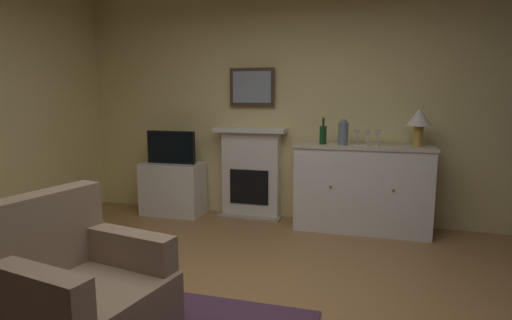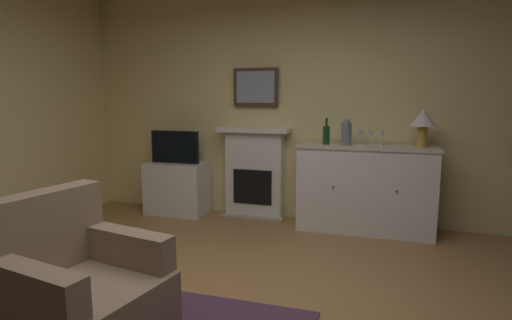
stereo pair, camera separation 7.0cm
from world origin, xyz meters
name	(u,v)px [view 1 (the left image)]	position (x,y,z in m)	size (l,w,h in m)	color
wall_rear	(302,106)	(0.00, 2.54, 1.36)	(5.66, 0.06, 2.72)	#EAD68C
fireplace_unit	(251,173)	(-0.60, 2.41, 0.55)	(0.87, 0.30, 1.10)	white
framed_picture	(252,87)	(-0.60, 2.46, 1.58)	(0.55, 0.04, 0.45)	#473323
sideboard_cabinet	(362,188)	(0.72, 2.24, 0.48)	(1.47, 0.49, 0.95)	white
table_lamp	(419,120)	(1.27, 2.24, 1.23)	(0.26, 0.26, 0.40)	#B79338
wine_bottle	(323,134)	(0.29, 2.20, 1.06)	(0.08, 0.08, 0.29)	#193F1E
wine_glass_left	(357,134)	(0.65, 2.23, 1.08)	(0.07, 0.07, 0.16)	silver
wine_glass_center	(367,134)	(0.76, 2.18, 1.08)	(0.07, 0.07, 0.16)	silver
wine_glass_right	(378,134)	(0.87, 2.22, 1.08)	(0.07, 0.07, 0.16)	silver
vase_decorative	(343,132)	(0.51, 2.19, 1.09)	(0.11, 0.11, 0.28)	slate
tv_cabinet	(173,189)	(-1.57, 2.25, 0.33)	(0.75, 0.42, 0.65)	white
tv_set	(171,147)	(-1.57, 2.23, 0.85)	(0.62, 0.07, 0.40)	black
potted_plant_fern	(6,242)	(-2.14, 0.30, 0.26)	(0.30, 0.30, 0.43)	silver
armchair	(78,288)	(-0.80, -0.46, 0.38)	(0.93, 0.90, 0.92)	#8C7259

